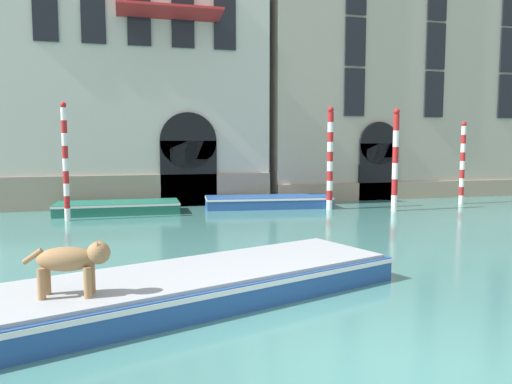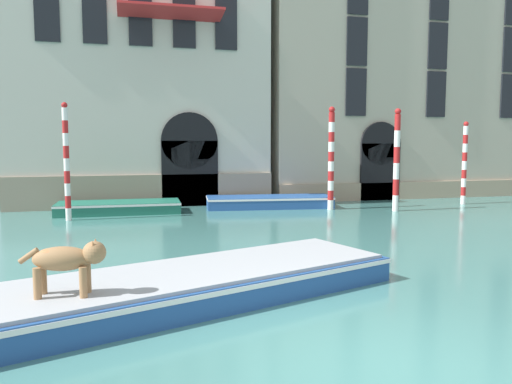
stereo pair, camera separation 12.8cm
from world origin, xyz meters
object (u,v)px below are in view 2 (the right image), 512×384
object	(u,v)px
boat_moored_far	(269,202)
boat_moored_near_palazzo	(119,207)
mooring_pole_0	(67,161)
mooring_pole_3	(331,158)
mooring_pole_5	(397,160)
boat_foreground	(167,288)
dog_on_deck	(68,259)
mooring_pole_4	(464,163)

from	to	relation	value
boat_moored_far	boat_moored_near_palazzo	bearing A→B (deg)	-172.42
boat_moored_near_palazzo	mooring_pole_0	world-z (taller)	mooring_pole_0
mooring_pole_3	mooring_pole_5	xyz separation A→B (m)	(2.32, -1.06, -0.05)
mooring_pole_0	mooring_pole_3	xyz separation A→B (m)	(9.98, 0.30, 0.03)
boat_foreground	dog_on_deck	size ratio (longest dim) A/B	7.19
mooring_pole_0	mooring_pole_4	world-z (taller)	mooring_pole_0
boat_moored_far	mooring_pole_5	bearing A→B (deg)	-20.58
boat_moored_near_palazzo	mooring_pole_5	xyz separation A→B (m)	(10.60, -2.18, 1.80)
dog_on_deck	boat_moored_near_palazzo	xyz separation A→B (m)	(0.51, 12.27, -0.82)
mooring_pole_3	boat_foreground	bearing A→B (deg)	-125.48
boat_moored_near_palazzo	mooring_pole_0	bearing A→B (deg)	-138.47
mooring_pole_3	mooring_pole_4	distance (m)	6.37
boat_moored_near_palazzo	mooring_pole_4	xyz separation A→B (m)	(14.65, -0.94, 1.59)
dog_on_deck	mooring_pole_0	distance (m)	10.96
mooring_pole_5	boat_moored_far	bearing A→B (deg)	153.03
dog_on_deck	boat_moored_far	distance (m)	14.06
mooring_pole_3	mooring_pole_0	bearing A→B (deg)	-178.28
boat_foreground	mooring_pole_3	bearing A→B (deg)	35.48
dog_on_deck	mooring_pole_5	xyz separation A→B (m)	(11.12, 10.09, 0.98)
boat_foreground	dog_on_deck	distance (m)	1.85
dog_on_deck	mooring_pole_5	world-z (taller)	mooring_pole_5
boat_foreground	mooring_pole_4	distance (m)	17.33
dog_on_deck	boat_foreground	bearing A→B (deg)	38.56
dog_on_deck	mooring_pole_4	world-z (taller)	mooring_pole_4
mooring_pole_0	mooring_pole_5	bearing A→B (deg)	-3.54
mooring_pole_0	mooring_pole_4	distance (m)	16.35
boat_moored_far	mooring_pole_4	size ratio (longest dim) A/B	1.48
dog_on_deck	boat_moored_near_palazzo	size ratio (longest dim) A/B	0.26
boat_moored_far	mooring_pole_5	size ratio (longest dim) A/B	1.33
boat_moored_near_palazzo	boat_moored_far	xyz separation A→B (m)	(6.06, 0.13, 0.02)
dog_on_deck	mooring_pole_0	size ratio (longest dim) A/B	0.30
boat_moored_far	mooring_pole_0	world-z (taller)	mooring_pole_0
mooring_pole_5	mooring_pole_0	bearing A→B (deg)	176.46
boat_moored_far	mooring_pole_0	xyz separation A→B (m)	(-7.76, -1.55, 1.81)
mooring_pole_3	mooring_pole_5	size ratio (longest dim) A/B	1.03
boat_moored_far	mooring_pole_4	world-z (taller)	mooring_pole_4
boat_moored_near_palazzo	mooring_pole_0	xyz separation A→B (m)	(-1.69, -1.42, 1.83)
dog_on_deck	mooring_pole_5	distance (m)	15.04
boat_moored_near_palazzo	boat_moored_far	size ratio (longest dim) A/B	0.87
dog_on_deck	boat_moored_far	bearing A→B (deg)	70.62
mooring_pole_3	boat_moored_far	bearing A→B (deg)	150.67
boat_moored_far	mooring_pole_4	xyz separation A→B (m)	(8.58, -1.06, 1.58)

